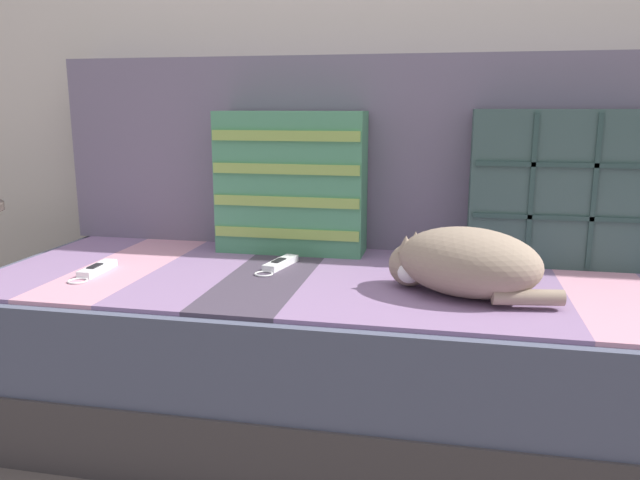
{
  "coord_description": "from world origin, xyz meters",
  "views": [
    {
      "loc": [
        0.24,
        -1.42,
        0.82
      ],
      "look_at": [
        -0.07,
        0.05,
        0.5
      ],
      "focal_mm": 35.0,
      "sensor_mm": 36.0,
      "label": 1
    }
  ],
  "objects": [
    {
      "name": "throw_pillow_quilted",
      "position": [
        0.52,
        0.33,
        0.61
      ],
      "size": [
        0.46,
        0.14,
        0.42
      ],
      "color": "#38514C",
      "rests_on": "couch"
    },
    {
      "name": "game_remote_near",
      "position": [
        -0.65,
        -0.01,
        0.41
      ],
      "size": [
        0.05,
        0.19,
        0.02
      ],
      "color": "white",
      "rests_on": "couch"
    },
    {
      "name": "ground_plane",
      "position": [
        0.0,
        0.0,
        0.0
      ],
      "size": [
        14.0,
        14.0,
        0.0
      ],
      "primitive_type": "plane",
      "color": "#564C47"
    },
    {
      "name": "throw_pillow_striped",
      "position": [
        -0.21,
        0.33,
        0.61
      ],
      "size": [
        0.43,
        0.14,
        0.41
      ],
      "color": "#4C9366",
      "rests_on": "couch"
    },
    {
      "name": "sleeping_cat",
      "position": [
        0.27,
        -0.01,
        0.48
      ],
      "size": [
        0.39,
        0.31,
        0.16
      ],
      "color": "gray",
      "rests_on": "couch"
    },
    {
      "name": "game_remote_far",
      "position": [
        -0.2,
        0.15,
        0.41
      ],
      "size": [
        0.08,
        0.19,
        0.02
      ],
      "color": "white",
      "rests_on": "couch"
    },
    {
      "name": "couch",
      "position": [
        0.0,
        0.13,
        0.2
      ],
      "size": [
        1.96,
        0.84,
        0.4
      ],
      "color": "#3D3838",
      "rests_on": "ground_plane"
    },
    {
      "name": "sofa_backrest",
      "position": [
        0.0,
        0.48,
        0.68
      ],
      "size": [
        1.92,
        0.14,
        0.57
      ],
      "color": "slate",
      "rests_on": "couch"
    }
  ]
}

